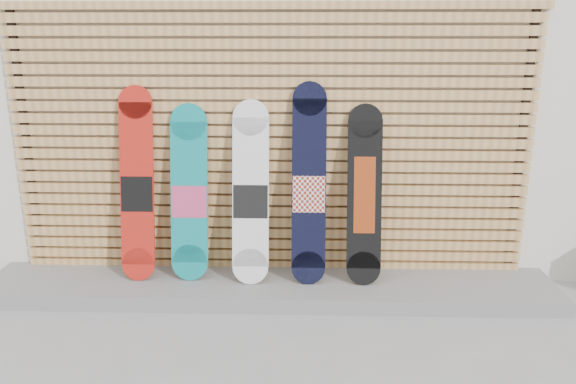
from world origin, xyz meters
The scene contains 9 objects.
ground centered at (0.00, 0.00, 0.00)m, with size 80.00×80.00×0.00m, color gray.
building centered at (0.50, 3.50, 1.80)m, with size 12.00×5.00×3.60m, color silver.
concrete_step centered at (-0.15, 0.68, 0.06)m, with size 4.60×0.70×0.12m, color slate.
slat_wall centered at (-0.15, 0.97, 1.21)m, with size 4.26×0.08×2.29m.
snowboard_0 centered at (-1.22, 0.79, 0.88)m, with size 0.27×0.31×1.55m.
snowboard_1 centered at (-0.80, 0.80, 0.81)m, with size 0.30×0.29×1.41m.
snowboard_2 centered at (-0.30, 0.77, 0.83)m, with size 0.29×0.35×1.44m.
snowboard_3 centered at (0.16, 0.77, 0.90)m, with size 0.27×0.34×1.58m.
snowboard_4 centered at (0.60, 0.77, 0.82)m, with size 0.27×0.34×1.41m.
Camera 1 is at (0.12, -3.51, 2.05)m, focal length 35.00 mm.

